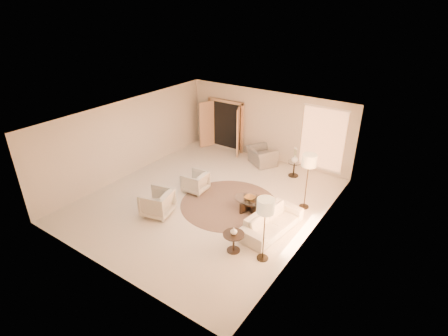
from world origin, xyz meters
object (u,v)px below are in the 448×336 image
Objects in this scene: end_table at (234,239)px; side_table at (294,167)px; coffee_table at (250,203)px; bowl at (250,198)px; floor_lamp_far at (266,209)px; sofa at (272,222)px; armchair_right at (157,202)px; side_vase at (295,159)px; accent_chair at (262,153)px; armchair_left at (195,181)px; end_vase at (234,231)px; floor_lamp_near at (309,163)px.

side_table is (-0.48, 4.84, -0.02)m from end_table.
coffee_table is 0.19m from bowl.
floor_lamp_far is at bearing -74.90° from side_table.
armchair_right reaches higher than sofa.
side_vase is at bearing 95.71° from end_table.
side_vase reaches higher than end_table.
floor_lamp_far is at bearing 150.81° from accent_chair.
armchair_left is 4.00× the size of end_vase.
end_table is 1.38m from floor_lamp_far.
side_vase is (0.17, 2.91, 0.27)m from bowl.
bowl reaches higher than coffee_table.
side_vase reaches higher than sofa.
coffee_table is at bearing 115.24° from armchair_right.
sofa is 3.26m from armchair_left.
end_table is at bearing -71.27° from coffee_table.
end_table is (2.79, -1.90, -0.02)m from armchair_left.
floor_lamp_far is 6.64× the size of side_vase.
bowl is at bearing 108.73° from end_vase.
armchair_left is (-3.21, 0.57, 0.08)m from sofa.
side_vase reaches higher than bowl.
accent_chair is (0.89, 4.93, 0.03)m from armchair_right.
armchair_right is 2.86m from end_table.
sofa is 1.15× the size of floor_lamp_near.
end_vase is (-0.69, -3.04, -0.92)m from floor_lamp_near.
armchair_right is 0.49× the size of floor_lamp_far.
end_vase is at bearing -102.85° from floor_lamp_near.
floor_lamp_far is 2.51m from bowl.
floor_lamp_near reaches higher than end_vase.
side_table is 2.47m from floor_lamp_near.
end_table is (2.85, -0.15, -0.07)m from armchair_right.
armchair_right is at bearing -116.81° from side_table.
side_vase is (-0.48, 4.84, 0.33)m from end_table.
side_vase reaches higher than side_table.
sofa is 3.67× the size of side_table.
armchair_left is 1.36× the size of end_table.
accent_chair is at bearing 112.68° from bowl.
armchair_left is at bearing -162.01° from floor_lamp_near.
coffee_table is 2.40× the size of end_table.
side_table is (1.49, -0.24, -0.12)m from accent_chair.
side_table is at bearing 137.08° from armchair_left.
sofa is 1.23m from bowl.
floor_lamp_far reaches higher than sofa.
bowl is (-1.43, 1.77, -1.07)m from floor_lamp_far.
bowl is at bearing 85.93° from armchair_left.
armchair_right is 4.71m from floor_lamp_near.
sofa is 2.72× the size of armchair_left.
end_table is at bearing 73.28° from armchair_right.
accent_chair is (-2.39, 3.74, 0.16)m from sofa.
end_vase is 4.86m from side_vase.
accent_chair is 0.79× the size of coffee_table.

